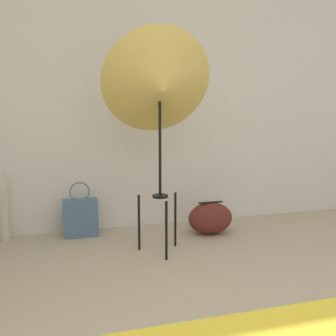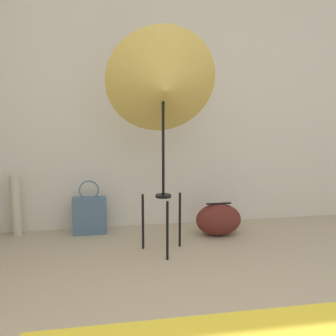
{
  "view_description": "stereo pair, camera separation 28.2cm",
  "coord_description": "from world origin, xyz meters",
  "px_view_note": "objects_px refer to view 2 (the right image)",
  "views": [
    {
      "loc": [
        -0.72,
        -1.08,
        1.16
      ],
      "look_at": [
        0.06,
        1.6,
        0.72
      ],
      "focal_mm": 42.0,
      "sensor_mm": 36.0,
      "label": 1
    },
    {
      "loc": [
        -0.45,
        -1.14,
        1.16
      ],
      "look_at": [
        0.06,
        1.6,
        0.72
      ],
      "focal_mm": 42.0,
      "sensor_mm": 36.0,
      "label": 2
    }
  ],
  "objects_px": {
    "photo_umbrella": "(163,87)",
    "paper_roll": "(16,205)",
    "duffel_bag": "(218,219)",
    "tote_bag": "(90,215)"
  },
  "relations": [
    {
      "from": "photo_umbrella",
      "to": "paper_roll",
      "type": "distance_m",
      "value": 1.74
    },
    {
      "from": "duffel_bag",
      "to": "paper_roll",
      "type": "height_order",
      "value": "paper_roll"
    },
    {
      "from": "photo_umbrella",
      "to": "paper_roll",
      "type": "height_order",
      "value": "photo_umbrella"
    },
    {
      "from": "duffel_bag",
      "to": "tote_bag",
      "type": "bearing_deg",
      "value": 167.6
    },
    {
      "from": "photo_umbrella",
      "to": "paper_roll",
      "type": "relative_size",
      "value": 3.18
    },
    {
      "from": "photo_umbrella",
      "to": "duffel_bag",
      "type": "xyz_separation_m",
      "value": [
        0.56,
        0.31,
        -1.16
      ]
    },
    {
      "from": "paper_roll",
      "to": "duffel_bag",
      "type": "bearing_deg",
      "value": -10.62
    },
    {
      "from": "tote_bag",
      "to": "paper_roll",
      "type": "xyz_separation_m",
      "value": [
        -0.65,
        0.09,
        0.1
      ]
    },
    {
      "from": "tote_bag",
      "to": "paper_roll",
      "type": "distance_m",
      "value": 0.67
    },
    {
      "from": "photo_umbrella",
      "to": "tote_bag",
      "type": "xyz_separation_m",
      "value": [
        -0.59,
        0.57,
        -1.13
      ]
    }
  ]
}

